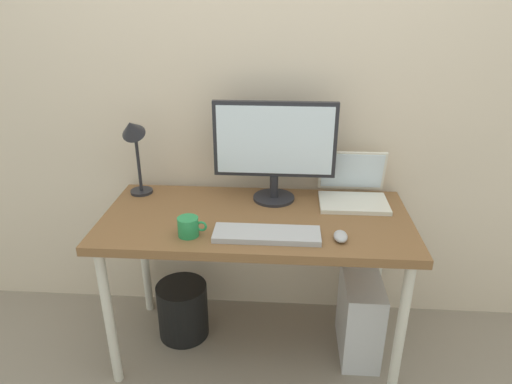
{
  "coord_description": "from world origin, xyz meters",
  "views": [
    {
      "loc": [
        0.13,
        -1.81,
        1.67
      ],
      "look_at": [
        0.0,
        0.0,
        0.87
      ],
      "focal_mm": 31.75,
      "sensor_mm": 36.0,
      "label": 1
    }
  ],
  "objects_px": {
    "desk": "(256,230)",
    "mouse": "(341,236)",
    "laptop": "(353,189)",
    "monitor": "(275,145)",
    "computer_tower": "(359,316)",
    "wastebasket": "(183,310)",
    "desk_lamp": "(134,140)",
    "coffee_mug": "(189,227)",
    "keyboard": "(267,234)"
  },
  "relations": [
    {
      "from": "laptop",
      "to": "monitor",
      "type": "bearing_deg",
      "value": -177.42
    },
    {
      "from": "desk",
      "to": "coffee_mug",
      "type": "height_order",
      "value": "coffee_mug"
    },
    {
      "from": "laptop",
      "to": "wastebasket",
      "type": "relative_size",
      "value": 1.07
    },
    {
      "from": "desk",
      "to": "laptop",
      "type": "bearing_deg",
      "value": 24.64
    },
    {
      "from": "coffee_mug",
      "to": "computer_tower",
      "type": "relative_size",
      "value": 0.29
    },
    {
      "from": "keyboard",
      "to": "laptop",
      "type": "bearing_deg",
      "value": 44.65
    },
    {
      "from": "monitor",
      "to": "coffee_mug",
      "type": "distance_m",
      "value": 0.56
    },
    {
      "from": "computer_tower",
      "to": "wastebasket",
      "type": "xyz_separation_m",
      "value": [
        -0.9,
        0.06,
        -0.06
      ]
    },
    {
      "from": "monitor",
      "to": "desk_lamp",
      "type": "height_order",
      "value": "monitor"
    },
    {
      "from": "monitor",
      "to": "mouse",
      "type": "relative_size",
      "value": 6.33
    },
    {
      "from": "monitor",
      "to": "coffee_mug",
      "type": "height_order",
      "value": "monitor"
    },
    {
      "from": "mouse",
      "to": "wastebasket",
      "type": "xyz_separation_m",
      "value": [
        -0.75,
        0.26,
        -0.62
      ]
    },
    {
      "from": "computer_tower",
      "to": "wastebasket",
      "type": "height_order",
      "value": "computer_tower"
    },
    {
      "from": "laptop",
      "to": "mouse",
      "type": "height_order",
      "value": "laptop"
    },
    {
      "from": "desk_lamp",
      "to": "computer_tower",
      "type": "bearing_deg",
      "value": -9.05
    },
    {
      "from": "wastebasket",
      "to": "coffee_mug",
      "type": "bearing_deg",
      "value": -64.79
    },
    {
      "from": "keyboard",
      "to": "computer_tower",
      "type": "xyz_separation_m",
      "value": [
        0.45,
        0.2,
        -0.55
      ]
    },
    {
      "from": "keyboard",
      "to": "coffee_mug",
      "type": "distance_m",
      "value": 0.32
    },
    {
      "from": "desk",
      "to": "mouse",
      "type": "bearing_deg",
      "value": -27.63
    },
    {
      "from": "computer_tower",
      "to": "wastebasket",
      "type": "bearing_deg",
      "value": 176.37
    },
    {
      "from": "wastebasket",
      "to": "mouse",
      "type": "bearing_deg",
      "value": -19.14
    },
    {
      "from": "keyboard",
      "to": "coffee_mug",
      "type": "relative_size",
      "value": 3.6
    },
    {
      "from": "monitor",
      "to": "laptop",
      "type": "bearing_deg",
      "value": 2.58
    },
    {
      "from": "mouse",
      "to": "keyboard",
      "type": "bearing_deg",
      "value": 179.15
    },
    {
      "from": "desk_lamp",
      "to": "computer_tower",
      "type": "relative_size",
      "value": 0.98
    },
    {
      "from": "desk",
      "to": "desk_lamp",
      "type": "bearing_deg",
      "value": 162.14
    },
    {
      "from": "coffee_mug",
      "to": "computer_tower",
      "type": "distance_m",
      "value": 0.99
    },
    {
      "from": "laptop",
      "to": "desk_lamp",
      "type": "relative_size",
      "value": 0.78
    },
    {
      "from": "keyboard",
      "to": "desk_lamp",
      "type": "bearing_deg",
      "value": 150.1
    },
    {
      "from": "keyboard",
      "to": "mouse",
      "type": "xyz_separation_m",
      "value": [
        0.3,
        -0.0,
        0.01
      ]
    },
    {
      "from": "laptop",
      "to": "wastebasket",
      "type": "bearing_deg",
      "value": -170.87
    },
    {
      "from": "computer_tower",
      "to": "wastebasket",
      "type": "relative_size",
      "value": 1.4
    },
    {
      "from": "monitor",
      "to": "coffee_mug",
      "type": "bearing_deg",
      "value": -131.47
    },
    {
      "from": "laptop",
      "to": "keyboard",
      "type": "bearing_deg",
      "value": -135.35
    },
    {
      "from": "desk",
      "to": "coffee_mug",
      "type": "relative_size",
      "value": 11.32
    },
    {
      "from": "coffee_mug",
      "to": "wastebasket",
      "type": "xyz_separation_m",
      "value": [
        -0.12,
        0.26,
        -0.64
      ]
    },
    {
      "from": "laptop",
      "to": "keyboard",
      "type": "height_order",
      "value": "laptop"
    },
    {
      "from": "mouse",
      "to": "desk_lamp",
      "type": "bearing_deg",
      "value": 158.3
    },
    {
      "from": "mouse",
      "to": "coffee_mug",
      "type": "height_order",
      "value": "coffee_mug"
    },
    {
      "from": "desk",
      "to": "monitor",
      "type": "distance_m",
      "value": 0.4
    },
    {
      "from": "laptop",
      "to": "coffee_mug",
      "type": "xyz_separation_m",
      "value": [
        -0.72,
        -0.4,
        -0.02
      ]
    },
    {
      "from": "mouse",
      "to": "computer_tower",
      "type": "relative_size",
      "value": 0.21
    },
    {
      "from": "wastebasket",
      "to": "laptop",
      "type": "bearing_deg",
      "value": 9.13
    },
    {
      "from": "desk",
      "to": "monitor",
      "type": "bearing_deg",
      "value": 68.93
    },
    {
      "from": "desk_lamp",
      "to": "wastebasket",
      "type": "relative_size",
      "value": 1.37
    },
    {
      "from": "desk_lamp",
      "to": "coffee_mug",
      "type": "height_order",
      "value": "desk_lamp"
    },
    {
      "from": "monitor",
      "to": "coffee_mug",
      "type": "xyz_separation_m",
      "value": [
        -0.34,
        -0.38,
        -0.23
      ]
    },
    {
      "from": "laptop",
      "to": "computer_tower",
      "type": "height_order",
      "value": "laptop"
    },
    {
      "from": "keyboard",
      "to": "wastebasket",
      "type": "xyz_separation_m",
      "value": [
        -0.45,
        0.25,
        -0.61
      ]
    },
    {
      "from": "desk",
      "to": "mouse",
      "type": "height_order",
      "value": "mouse"
    }
  ]
}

